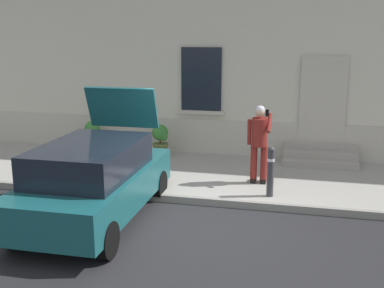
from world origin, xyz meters
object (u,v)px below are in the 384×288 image
Objects in this scene: planter_terracotta at (93,135)px; planter_olive at (160,139)px; hatchback_car_teal at (95,179)px; person_on_phone at (259,139)px; bollard_near_person at (271,170)px.

planter_olive is (2.02, -0.10, 0.00)m from planter_terracotta.
hatchback_car_teal is 4.74× the size of planter_olive.
planter_olive is at bearing 138.38° from person_on_phone.
planter_terracotta is 1.00× the size of planter_olive.
bollard_near_person is 5.87m from planter_terracotta.
hatchback_car_teal is 3.50m from bollard_near_person.
planter_terracotta is at bearing 115.21° from hatchback_car_teal.
bollard_near_person is 1.22× the size of planter_olive.
planter_terracotta is at bearing 149.71° from person_on_phone.
hatchback_car_teal is 2.33× the size of person_on_phone.
person_on_phone is 5.27m from planter_terracotta.
person_on_phone reaches higher than planter_olive.
person_on_phone is at bearing 111.24° from bollard_near_person.
hatchback_car_teal reaches higher than planter_olive.
hatchback_car_teal reaches higher than bollard_near_person.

